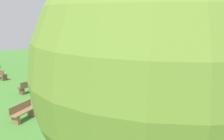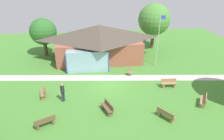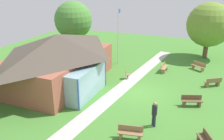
% 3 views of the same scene
% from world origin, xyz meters
% --- Properties ---
extents(ground_plane, '(44.00, 44.00, 0.00)m').
position_xyz_m(ground_plane, '(0.00, 0.00, 0.00)').
color(ground_plane, '#478433').
extents(pavilion, '(11.34, 7.89, 4.46)m').
position_xyz_m(pavilion, '(-0.61, 7.29, 2.31)').
color(pavilion, '#A35642').
rests_on(pavilion, ground_plane).
extents(footpath, '(25.72, 4.26, 0.03)m').
position_xyz_m(footpath, '(0.00, 1.65, 0.01)').
color(footpath, '#BCB7B2').
rests_on(footpath, ground_plane).
extents(flagpole, '(0.64, 0.08, 6.15)m').
position_xyz_m(flagpole, '(6.17, 4.30, 3.37)').
color(flagpole, silver).
rests_on(flagpole, ground_plane).
extents(bench_lawn_far_right, '(1.17, 1.50, 0.84)m').
position_xyz_m(bench_lawn_far_right, '(7.53, -4.21, 0.40)').
color(bench_lawn_far_right, '#9E7A51').
rests_on(bench_lawn_far_right, ground_plane).
extents(bench_mid_left, '(0.73, 1.56, 0.84)m').
position_xyz_m(bench_mid_left, '(-6.14, -1.27, 0.40)').
color(bench_mid_left, olive).
rests_on(bench_mid_left, ground_plane).
extents(bench_front_right, '(1.23, 1.48, 0.84)m').
position_xyz_m(bench_front_right, '(3.68, -5.66, 0.40)').
color(bench_front_right, olive).
rests_on(bench_front_right, ground_plane).
extents(bench_front_center, '(0.94, 1.56, 0.84)m').
position_xyz_m(bench_front_center, '(-0.64, -4.24, 0.40)').
color(bench_front_center, brown).
rests_on(bench_front_center, ground_plane).
extents(bench_mid_right, '(1.52, 0.53, 0.84)m').
position_xyz_m(bench_mid_right, '(5.72, -0.96, 0.40)').
color(bench_mid_right, '#9E7A51').
rests_on(bench_mid_right, ground_plane).
extents(patio_chair_lawn_spare, '(0.54, 0.54, 0.86)m').
position_xyz_m(patio_chair_lawn_spare, '(2.44, 1.91, 0.42)').
color(patio_chair_lawn_spare, '#8C6B4C').
rests_on(patio_chair_lawn_spare, ground_plane).
extents(visitor_strolling_lawn, '(0.34, 0.34, 1.74)m').
position_xyz_m(visitor_strolling_lawn, '(-4.30, -2.24, 1.02)').
color(visitor_strolling_lawn, '#2D3347').
rests_on(visitor_strolling_lawn, ground_plane).
extents(tree_behind_pavilion_left, '(3.50, 3.50, 5.04)m').
position_xyz_m(tree_behind_pavilion_left, '(-7.79, 9.61, 3.27)').
color(tree_behind_pavilion_left, brown).
rests_on(tree_behind_pavilion_left, ground_plane).
extents(tree_far_east, '(5.11, 5.11, 6.58)m').
position_xyz_m(tree_far_east, '(12.21, -4.64, 4.01)').
color(tree_far_east, brown).
rests_on(tree_far_east, ground_plane).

